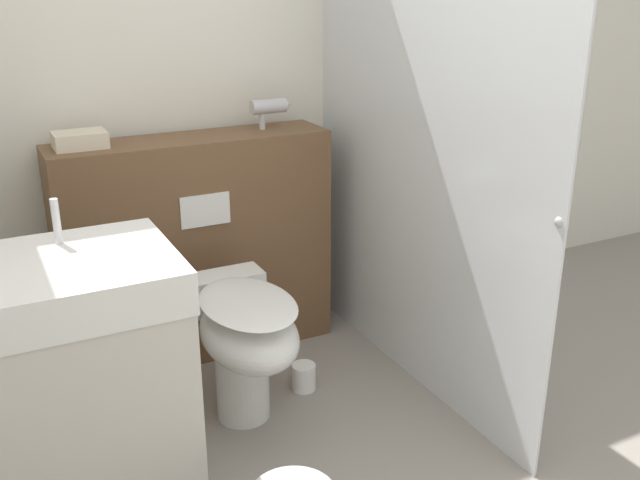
% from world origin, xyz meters
% --- Properties ---
extents(wall_back, '(8.00, 0.06, 2.50)m').
position_xyz_m(wall_back, '(0.00, 1.84, 1.25)').
color(wall_back, silver).
rests_on(wall_back, ground_plane).
extents(partition_panel, '(1.23, 0.31, 1.03)m').
position_xyz_m(partition_panel, '(-0.30, 1.62, 0.51)').
color(partition_panel, brown).
rests_on(partition_panel, ground_plane).
extents(shower_glass, '(0.04, 1.65, 1.99)m').
position_xyz_m(shower_glass, '(0.45, 0.99, 1.00)').
color(shower_glass, silver).
rests_on(shower_glass, ground_plane).
extents(toilet, '(0.35, 0.64, 0.55)m').
position_xyz_m(toilet, '(-0.33, 0.97, 0.37)').
color(toilet, white).
rests_on(toilet, ground_plane).
extents(sink_vanity, '(0.60, 0.52, 1.07)m').
position_xyz_m(sink_vanity, '(-0.97, 0.64, 0.47)').
color(sink_vanity, beige).
rests_on(sink_vanity, ground_plane).
extents(hair_drier, '(0.19, 0.06, 0.13)m').
position_xyz_m(hair_drier, '(0.09, 1.64, 1.12)').
color(hair_drier, '#B7B7BC').
rests_on(hair_drier, partition_panel).
extents(folded_towel, '(0.21, 0.15, 0.07)m').
position_xyz_m(folded_towel, '(-0.76, 1.63, 1.06)').
color(folded_towel, beige).
rests_on(folded_towel, partition_panel).
extents(spare_toilet_roll, '(0.10, 0.10, 0.12)m').
position_xyz_m(spare_toilet_roll, '(-0.03, 1.07, 0.06)').
color(spare_toilet_roll, white).
rests_on(spare_toilet_roll, ground_plane).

